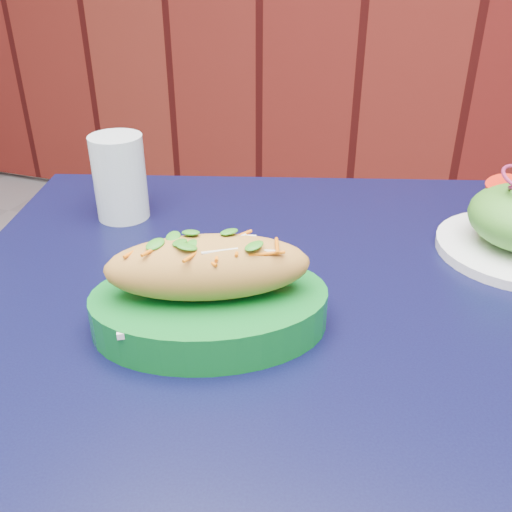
% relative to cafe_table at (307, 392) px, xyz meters
% --- Properties ---
extents(cafe_table, '(1.00, 1.00, 0.75)m').
position_rel_cafe_table_xyz_m(cafe_table, '(0.00, 0.00, 0.00)').
color(cafe_table, black).
rests_on(cafe_table, ground).
extents(banh_mi_basket, '(0.27, 0.23, 0.11)m').
position_rel_cafe_table_xyz_m(banh_mi_basket, '(-0.09, -0.04, 0.13)').
color(banh_mi_basket, '#0D6F24').
rests_on(banh_mi_basket, cafe_table).
extents(water_glass, '(0.07, 0.07, 0.11)m').
position_rel_cafe_table_xyz_m(water_glass, '(-0.31, 0.16, 0.14)').
color(water_glass, silver).
rests_on(water_glass, cafe_table).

